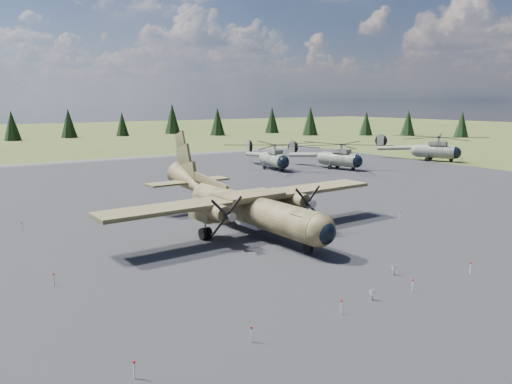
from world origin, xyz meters
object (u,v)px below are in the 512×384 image
helicopter_mid (339,151)px  helicopter_far (435,144)px  transport_plane (243,203)px  helicopter_near (273,152)px

helicopter_mid → helicopter_far: size_ratio=0.89×
transport_plane → helicopter_mid: transport_plane is taller
helicopter_far → transport_plane: bearing=179.1°
transport_plane → helicopter_far: (60.24, 24.83, 0.82)m
helicopter_near → transport_plane: bearing=-121.8°
helicopter_near → helicopter_mid: helicopter_mid is taller
transport_plane → helicopter_near: size_ratio=1.29×
transport_plane → helicopter_far: size_ratio=1.11×
helicopter_mid → helicopter_far: helicopter_far is taller
helicopter_mid → helicopter_far: 24.25m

